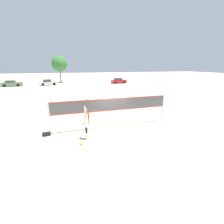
{
  "coord_description": "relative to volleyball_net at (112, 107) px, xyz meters",
  "views": [
    {
      "loc": [
        -3.1,
        -10.35,
        4.61
      ],
      "look_at": [
        0.0,
        0.0,
        1.29
      ],
      "focal_mm": 24.0,
      "sensor_mm": 36.0,
      "label": 1
    }
  ],
  "objects": [
    {
      "name": "parked_car_near",
      "position": [
        10.74,
        29.44,
        -1.04
      ],
      "size": [
        4.16,
        2.2,
        1.5
      ],
      "rotation": [
        0.0,
        0.0,
        0.06
      ],
      "color": "maroon",
      "rests_on": "ground_plane"
    },
    {
      "name": "player_blocker",
      "position": [
        -1.63,
        1.26,
        -0.55
      ],
      "size": [
        0.28,
        0.71,
        2.2
      ],
      "rotation": [
        0.0,
        0.0,
        -1.57
      ],
      "color": "tan",
      "rests_on": "ground_plane"
    },
    {
      "name": "gear_bag",
      "position": [
        -4.75,
        -0.05,
        -1.58
      ],
      "size": [
        0.49,
        0.28,
        0.25
      ],
      "color": "black",
      "rests_on": "ground_plane"
    },
    {
      "name": "volleyball",
      "position": [
        -2.57,
        -1.98,
        -1.6
      ],
      "size": [
        0.21,
        0.21,
        0.21
      ],
      "color": "yellow",
      "rests_on": "ground_plane"
    },
    {
      "name": "volleyball_net",
      "position": [
        0.0,
        0.0,
        0.0
      ],
      "size": [
        8.96,
        0.11,
        2.34
      ],
      "color": "beige",
      "rests_on": "ground_plane"
    },
    {
      "name": "ground_plane",
      "position": [
        0.0,
        0.0,
        -1.71
      ],
      "size": [
        200.0,
        200.0,
        0.0
      ],
      "primitive_type": "plane",
      "color": "beige"
    },
    {
      "name": "tree_left_cluster",
      "position": [
        -4.62,
        35.92,
        3.54
      ],
      "size": [
        4.21,
        4.21,
        7.37
      ],
      "color": "brown",
      "rests_on": "ground_plane"
    },
    {
      "name": "parked_car_mid",
      "position": [
        -7.61,
        30.45,
        -1.08
      ],
      "size": [
        4.44,
        2.64,
        1.41
      ],
      "rotation": [
        0.0,
        0.0,
        0.23
      ],
      "color": "#B7B7BC",
      "rests_on": "ground_plane"
    },
    {
      "name": "player_spiker",
      "position": [
        -2.14,
        -1.37,
        -0.54
      ],
      "size": [
        0.28,
        0.71,
        2.21
      ],
      "rotation": [
        0.0,
        0.0,
        1.57
      ],
      "color": "beige",
      "rests_on": "ground_plane"
    },
    {
      "name": "parked_car_far",
      "position": [
        -15.51,
        30.57,
        -1.08
      ],
      "size": [
        4.44,
        2.14,
        1.38
      ],
      "rotation": [
        0.0,
        0.0,
        0.06
      ],
      "color": "#4C6B4C",
      "rests_on": "ground_plane"
    }
  ]
}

